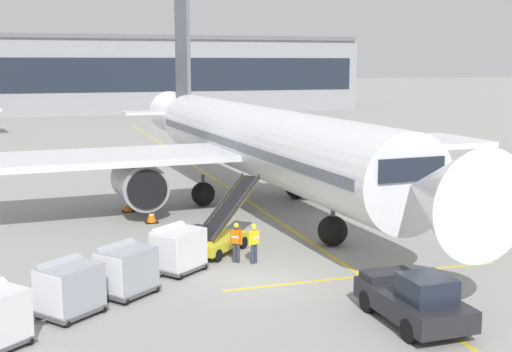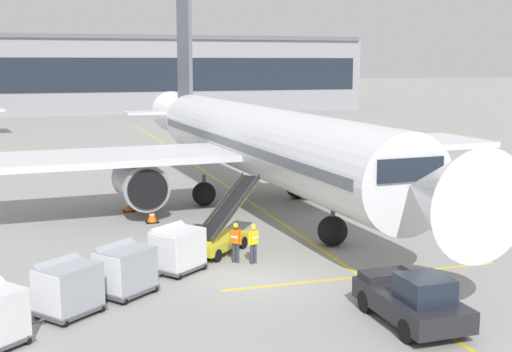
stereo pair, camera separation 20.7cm
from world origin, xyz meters
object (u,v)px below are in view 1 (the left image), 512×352
at_px(pushback_tug, 414,299).
at_px(safety_cone_engine_keepout, 128,205).
at_px(baggage_cart_third, 69,287).
at_px(baggage_cart_second, 125,269).
at_px(safety_cone_wingtip, 151,216).
at_px(ground_crew_by_loader, 254,241).
at_px(baggage_cart_lead, 178,248).
at_px(parked_airplane, 256,142).
at_px(ground_crew_by_carts, 236,240).
at_px(belt_loader, 219,233).

relative_size(pushback_tug, safety_cone_engine_keepout, 5.82).
bearing_deg(pushback_tug, baggage_cart_third, 158.73).
xyz_separation_m(baggage_cart_second, safety_cone_wingtip, (2.72, 11.13, -0.63)).
bearing_deg(ground_crew_by_loader, baggage_cart_lead, -177.30).
xyz_separation_m(parked_airplane, baggage_cart_second, (-9.48, -13.90, -2.81)).
bearing_deg(safety_cone_engine_keepout, pushback_tug, -71.17).
xyz_separation_m(pushback_tug, safety_cone_wingtip, (-5.95, 16.79, -0.45)).
bearing_deg(ground_crew_by_carts, safety_cone_engine_keepout, 105.26).
height_order(belt_loader, pushback_tug, belt_loader).
height_order(belt_loader, ground_crew_by_carts, belt_loader).
bearing_deg(baggage_cart_lead, pushback_tug, -51.33).
distance_m(belt_loader, baggage_cart_lead, 3.38).
relative_size(baggage_cart_third, ground_crew_by_loader, 1.50).
bearing_deg(ground_crew_by_loader, safety_cone_wingtip, 108.78).
relative_size(belt_loader, safety_cone_wingtip, 6.07).
bearing_deg(ground_crew_by_carts, safety_cone_wingtip, 105.30).
bearing_deg(safety_cone_wingtip, belt_loader, -72.81).
bearing_deg(safety_cone_wingtip, pushback_tug, -70.50).
relative_size(parked_airplane, baggage_cart_third, 15.82).
xyz_separation_m(ground_crew_by_carts, safety_cone_engine_keepout, (-3.15, 11.55, -0.63)).
bearing_deg(parked_airplane, ground_crew_by_carts, -111.72).
bearing_deg(pushback_tug, belt_loader, 110.94).
height_order(safety_cone_engine_keepout, safety_cone_wingtip, safety_cone_wingtip).
relative_size(baggage_cart_second, safety_cone_engine_keepout, 3.45).
height_order(baggage_cart_third, safety_cone_wingtip, baggage_cart_third).
bearing_deg(baggage_cart_second, baggage_cart_third, -144.45).
height_order(parked_airplane, pushback_tug, parked_airplane).
relative_size(belt_loader, ground_crew_by_loader, 2.66).
xyz_separation_m(parked_airplane, ground_crew_by_loader, (-3.77, -11.55, -2.81)).
xyz_separation_m(belt_loader, baggage_cart_third, (-6.81, -6.09, 0.12)).
relative_size(ground_crew_by_carts, safety_cone_wingtip, 2.29).
xyz_separation_m(safety_cone_engine_keepout, safety_cone_wingtip, (0.85, -3.13, 0.00)).
distance_m(baggage_cart_second, safety_cone_engine_keepout, 14.40).
xyz_separation_m(baggage_cart_third, ground_crew_by_carts, (7.10, 4.19, -0.00)).
bearing_deg(pushback_tug, ground_crew_by_carts, 113.52).
height_order(pushback_tug, ground_crew_by_loader, pushback_tug).
distance_m(belt_loader, baggage_cart_third, 9.14).
bearing_deg(baggage_cart_lead, baggage_cart_second, -137.30).
relative_size(pushback_tug, ground_crew_by_carts, 2.54).
height_order(baggage_cart_third, pushback_tug, baggage_cart_third).
height_order(belt_loader, baggage_cart_third, belt_loader).
distance_m(baggage_cart_second, pushback_tug, 10.36).
relative_size(baggage_cart_lead, safety_cone_wingtip, 3.44).
relative_size(safety_cone_engine_keepout, safety_cone_wingtip, 1.00).
distance_m(baggage_cart_third, safety_cone_wingtip, 13.51).
bearing_deg(baggage_cart_lead, safety_cone_wingtip, 87.81).
bearing_deg(parked_airplane, ground_crew_by_loader, -108.10).
distance_m(belt_loader, baggage_cart_second, 6.61).
bearing_deg(pushback_tug, baggage_cart_lead, 128.67).
height_order(baggage_cart_lead, ground_crew_by_loader, baggage_cart_lead).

